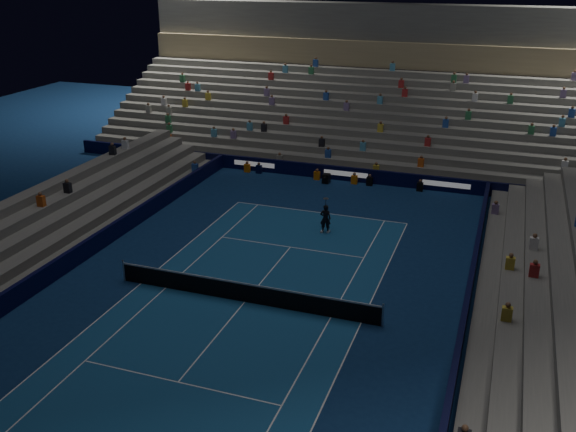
# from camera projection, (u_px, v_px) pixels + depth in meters

# --- Properties ---
(ground) EXTENTS (90.00, 90.00, 0.00)m
(ground) POSITION_uv_depth(u_px,v_px,m) (245.00, 302.00, 29.47)
(ground) COLOR #0D254E
(ground) RESTS_ON ground
(court_surface) EXTENTS (10.97, 23.77, 0.01)m
(court_surface) POSITION_uv_depth(u_px,v_px,m) (245.00, 302.00, 29.47)
(court_surface) COLOR navy
(court_surface) RESTS_ON ground
(sponsor_barrier_far) EXTENTS (44.00, 0.25, 1.00)m
(sponsor_barrier_far) POSITION_uv_depth(u_px,v_px,m) (346.00, 174.00, 45.49)
(sponsor_barrier_far) COLOR black
(sponsor_barrier_far) RESTS_ON ground
(sponsor_barrier_east) EXTENTS (0.25, 37.00, 1.00)m
(sponsor_barrier_east) POSITION_uv_depth(u_px,v_px,m) (462.00, 330.00, 26.31)
(sponsor_barrier_east) COLOR black
(sponsor_barrier_east) RESTS_ON ground
(sponsor_barrier_west) EXTENTS (0.25, 37.00, 1.00)m
(sponsor_barrier_west) POSITION_uv_depth(u_px,v_px,m) (68.00, 262.00, 32.27)
(sponsor_barrier_west) COLOR black
(sponsor_barrier_west) RESTS_ON ground
(grandstand_main) EXTENTS (44.00, 15.20, 11.20)m
(grandstand_main) POSITION_uv_depth(u_px,v_px,m) (376.00, 107.00, 52.64)
(grandstand_main) COLOR #63635E
(grandstand_main) RESTS_ON ground
(grandstand_east) EXTENTS (5.00, 37.00, 2.50)m
(grandstand_east) POSITION_uv_depth(u_px,v_px,m) (554.00, 337.00, 25.09)
(grandstand_east) COLOR #61615D
(grandstand_east) RESTS_ON ground
(grandstand_west) EXTENTS (5.00, 37.00, 2.50)m
(grandstand_west) POSITION_uv_depth(u_px,v_px,m) (11.00, 245.00, 33.18)
(grandstand_west) COLOR slate
(grandstand_west) RESTS_ON ground
(tennis_net) EXTENTS (12.90, 0.10, 1.10)m
(tennis_net) POSITION_uv_depth(u_px,v_px,m) (245.00, 292.00, 29.29)
(tennis_net) COLOR #B2B2B7
(tennis_net) RESTS_ON ground
(tennis_player) EXTENTS (0.68, 0.50, 1.71)m
(tennis_player) POSITION_uv_depth(u_px,v_px,m) (325.00, 219.00, 36.67)
(tennis_player) COLOR black
(tennis_player) RESTS_ON ground
(broadcast_camera) EXTENTS (0.49, 0.94, 0.64)m
(broadcast_camera) POSITION_uv_depth(u_px,v_px,m) (326.00, 178.00, 45.07)
(broadcast_camera) COLOR black
(broadcast_camera) RESTS_ON ground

